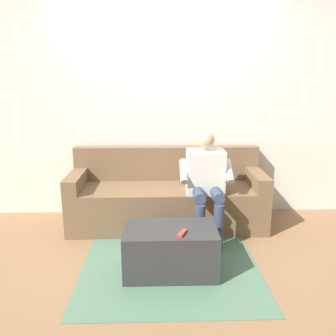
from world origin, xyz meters
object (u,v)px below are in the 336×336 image
couch (167,199)px  coffee_table (170,250)px  remote_red (182,233)px  person_solo_seated (206,179)px

couch → coffee_table: 1.03m
coffee_table → remote_red: (-0.09, 0.12, 0.21)m
person_solo_seated → remote_red: (0.30, 0.81, -0.22)m
person_solo_seated → remote_red: size_ratio=7.72×
couch → person_solo_seated: person_solo_seated is taller
couch → person_solo_seated: size_ratio=1.95×
coffee_table → couch: bearing=-90.0°
coffee_table → remote_red: 0.26m
coffee_table → person_solo_seated: 0.90m
coffee_table → remote_red: size_ratio=5.49×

